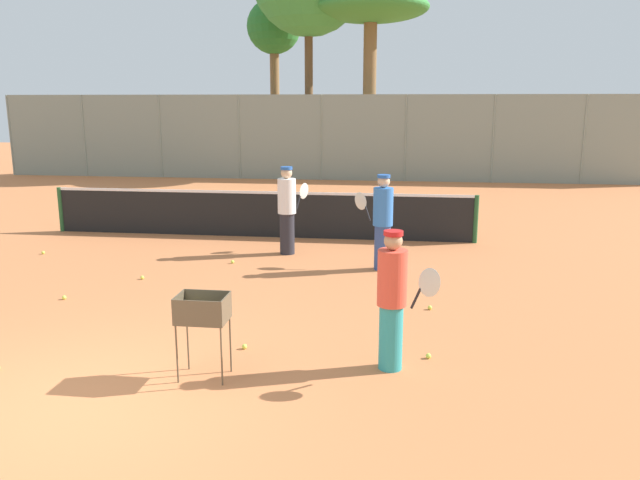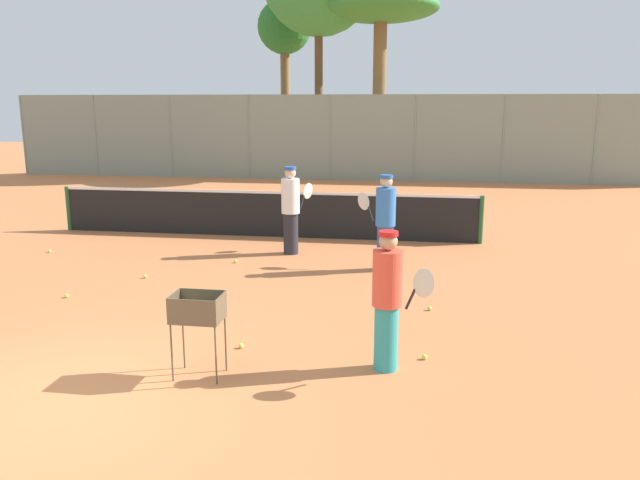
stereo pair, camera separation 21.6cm
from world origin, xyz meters
The scene contains 17 objects.
ground_plane centered at (0.00, 0.00, 0.00)m, with size 80.00×80.00×0.00m, color #C67242.
tennis_net centered at (0.00, 8.41, 0.56)m, with size 9.90×0.10×1.07m.
back_fence centered at (0.00, 19.44, 1.68)m, with size 26.81×0.08×3.37m.
tree_0 centered at (-2.92, 24.67, 6.32)m, with size 2.54×2.54×7.81m.
tree_2 centered at (1.79, 21.31, 6.59)m, with size 4.76×4.76×7.42m.
player_white_outfit centered at (3.19, 1.40, 0.86)m, with size 0.74×0.65×1.65m.
player_red_cap centered at (2.92, 5.87, 0.92)m, with size 0.79×0.64×1.78m.
player_yellow_shirt centered at (0.95, 6.86, 0.93)m, with size 0.58×0.84×1.80m.
ball_cart centered at (1.09, 0.90, 0.74)m, with size 0.56×0.41×0.97m.
tennis_ball_0 centered at (-1.26, 4.63, 0.03)m, with size 0.07×0.07×0.07m, color #D1E54C.
tennis_ball_1 centered at (3.64, 1.76, 0.03)m, with size 0.07×0.07×0.07m, color #D1E54C.
tennis_ball_2 centered at (1.33, 1.76, 0.03)m, with size 0.07×0.07×0.07m, color #D1E54C.
tennis_ball_3 centered at (-4.05, 6.15, 0.03)m, with size 0.07×0.07×0.07m, color #D1E54C.
tennis_ball_4 centered at (3.73, 3.62, 0.03)m, with size 0.07×0.07×0.07m, color #D1E54C.
tennis_ball_5 centered at (0.03, 5.92, 0.03)m, with size 0.07×0.07×0.07m, color #D1E54C.
tennis_ball_7 centered at (-2.02, 3.36, 0.03)m, with size 0.07×0.07×0.07m, color #D1E54C.
parked_car centered at (-3.53, 23.64, 0.66)m, with size 4.20×1.70×1.60m.
Camera 1 is at (3.26, -5.48, 3.06)m, focal length 35.00 mm.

